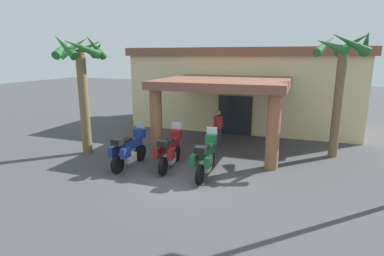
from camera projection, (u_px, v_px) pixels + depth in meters
name	position (u px, v px, depth m)	size (l,w,h in m)	color
ground_plane	(189.00, 180.00, 10.69)	(80.00, 80.00, 0.00)	#424244
motel_building	(244.00, 87.00, 18.62)	(13.05, 10.70, 4.60)	beige
motorcycle_blue	(129.00, 149.00, 11.86)	(0.71, 2.21, 1.61)	black
motorcycle_maroon	(170.00, 150.00, 11.72)	(0.74, 2.21, 1.61)	black
motorcycle_green	(206.00, 157.00, 10.95)	(0.72, 2.21, 1.61)	black
pedestrian	(218.00, 126.00, 14.55)	(0.36, 0.44, 1.70)	#3F334C
palm_tree_roadside	(82.00, 68.00, 12.90)	(2.27, 2.29, 5.12)	brown
palm_tree_near_portico	(342.00, 68.00, 12.38)	(2.28, 2.37, 5.19)	brown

